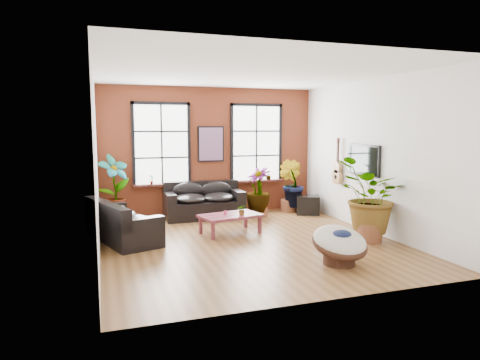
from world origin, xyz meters
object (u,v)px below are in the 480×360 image
object	(u,v)px
sofa_left	(120,223)
papasan_chair	(340,243)
coffee_table	(230,217)
sofa_back	(203,201)

from	to	relation	value
sofa_left	papasan_chair	distance (m)	4.60
coffee_table	sofa_back	bearing A→B (deg)	82.66
papasan_chair	coffee_table	bearing A→B (deg)	111.95
coffee_table	sofa_left	bearing A→B (deg)	164.24
sofa_back	sofa_left	world-z (taller)	sofa_back
sofa_back	sofa_left	distance (m)	2.85
sofa_back	papasan_chair	size ratio (longest dim) A/B	2.05
sofa_back	sofa_left	xyz separation A→B (m)	(-2.24, -1.77, -0.04)
sofa_back	papasan_chair	bearing A→B (deg)	-72.58
sofa_left	papasan_chair	world-z (taller)	sofa_left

